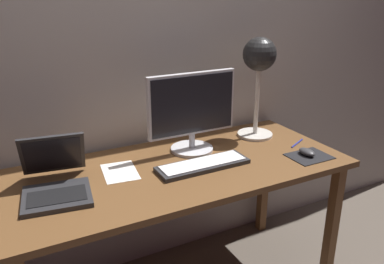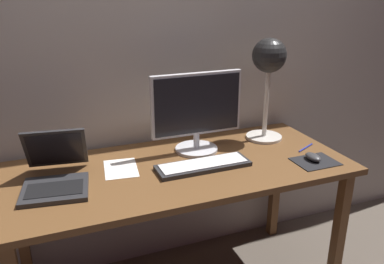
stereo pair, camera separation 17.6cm
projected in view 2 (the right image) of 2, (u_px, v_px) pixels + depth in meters
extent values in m
cube|color=#A8A099|center=(152.00, 34.00, 2.01)|extent=(4.80, 0.06, 2.60)
cube|color=brown|center=(180.00, 169.00, 1.86)|extent=(1.60, 0.70, 0.03)
cube|color=brown|center=(338.00, 235.00, 1.99)|extent=(0.05, 0.05, 0.71)
cube|color=brown|center=(22.00, 235.00, 1.99)|extent=(0.05, 0.05, 0.71)
cube|color=brown|center=(275.00, 185.00, 2.50)|extent=(0.05, 0.05, 0.71)
cylinder|color=silver|center=(196.00, 149.00, 2.03)|extent=(0.22, 0.22, 0.01)
cylinder|color=silver|center=(196.00, 141.00, 2.01)|extent=(0.03, 0.03, 0.08)
cube|color=silver|center=(197.00, 104.00, 1.94)|extent=(0.46, 0.03, 0.31)
cube|color=black|center=(198.00, 105.00, 1.93)|extent=(0.44, 0.00, 0.29)
cube|color=#28282B|center=(203.00, 166.00, 1.83)|extent=(0.44, 0.14, 0.02)
cube|color=silver|center=(203.00, 163.00, 1.83)|extent=(0.41, 0.11, 0.01)
cube|color=#28282B|center=(55.00, 189.00, 1.62)|extent=(0.29, 0.27, 0.02)
cube|color=black|center=(55.00, 189.00, 1.60)|extent=(0.24, 0.16, 0.00)
cube|color=#28282B|center=(56.00, 148.00, 1.74)|extent=(0.28, 0.16, 0.21)
cube|color=black|center=(56.00, 148.00, 1.74)|extent=(0.24, 0.14, 0.18)
cylinder|color=beige|center=(264.00, 137.00, 2.19)|extent=(0.20, 0.20, 0.01)
cylinder|color=silver|center=(266.00, 100.00, 2.12)|extent=(0.02, 0.02, 0.41)
sphere|color=black|center=(269.00, 55.00, 2.03)|extent=(0.18, 0.18, 0.18)
sphere|color=#FFEAB2|center=(270.00, 64.00, 2.04)|extent=(0.06, 0.06, 0.06)
cube|color=black|center=(315.00, 162.00, 1.89)|extent=(0.20, 0.16, 0.00)
ellipsoid|color=#38383A|center=(313.00, 157.00, 1.90)|extent=(0.06, 0.10, 0.03)
cube|color=white|center=(121.00, 168.00, 1.82)|extent=(0.17, 0.23, 0.00)
cylinder|color=#2633A5|center=(306.00, 148.00, 2.05)|extent=(0.13, 0.07, 0.01)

